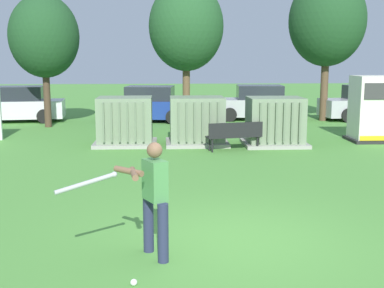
# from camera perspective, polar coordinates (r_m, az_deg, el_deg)

# --- Properties ---
(ground_plane) EXTENTS (96.00, 96.00, 0.00)m
(ground_plane) POSITION_cam_1_polar(r_m,az_deg,el_deg) (8.40, 5.01, -10.83)
(ground_plane) COLOR #51933D
(transformer_west) EXTENTS (2.10, 1.70, 1.62)m
(transformer_west) POSITION_cam_1_polar(r_m,az_deg,el_deg) (17.17, -7.55, 2.50)
(transformer_west) COLOR #9E9B93
(transformer_west) RESTS_ON ground
(transformer_mid_west) EXTENTS (2.10, 1.70, 1.62)m
(transformer_mid_west) POSITION_cam_1_polar(r_m,az_deg,el_deg) (17.10, 0.56, 2.55)
(transformer_mid_west) COLOR #9E9B93
(transformer_mid_west) RESTS_ON ground
(transformer_mid_east) EXTENTS (2.10, 1.70, 1.62)m
(transformer_mid_east) POSITION_cam_1_polar(r_m,az_deg,el_deg) (17.17, 9.33, 2.45)
(transformer_mid_east) COLOR #9E9B93
(transformer_mid_east) RESTS_ON ground
(generator_enclosure) EXTENTS (1.60, 1.40, 2.30)m
(generator_enclosure) POSITION_cam_1_polar(r_m,az_deg,el_deg) (18.87, 19.76, 3.72)
(generator_enclosure) COLOR #262626
(generator_enclosure) RESTS_ON ground
(park_bench) EXTENTS (1.84, 0.78, 0.92)m
(park_bench) POSITION_cam_1_polar(r_m,az_deg,el_deg) (16.05, 4.84, 1.12)
(park_bench) COLOR black
(park_bench) RESTS_ON ground
(batter) EXTENTS (1.53, 1.00, 1.74)m
(batter) POSITION_cam_1_polar(r_m,az_deg,el_deg) (7.45, -4.58, -5.66)
(batter) COLOR #282D4C
(batter) RESTS_ON ground
(sports_ball) EXTENTS (0.09, 0.09, 0.09)m
(sports_ball) POSITION_cam_1_polar(r_m,az_deg,el_deg) (6.90, -6.59, -15.24)
(sports_ball) COLOR white
(sports_ball) RESTS_ON ground
(tree_left) EXTENTS (2.87, 2.87, 5.49)m
(tree_left) POSITION_cam_1_polar(r_m,az_deg,el_deg) (22.19, -16.35, 11.54)
(tree_left) COLOR #4C3828
(tree_left) RESTS_ON ground
(tree_center_left) EXTENTS (3.22, 3.22, 6.15)m
(tree_center_left) POSITION_cam_1_polar(r_m,az_deg,el_deg) (22.29, -0.66, 13.08)
(tree_center_left) COLOR brown
(tree_center_left) RESTS_ON ground
(tree_center_right) EXTENTS (3.46, 3.46, 6.61)m
(tree_center_right) POSITION_cam_1_polar(r_m,az_deg,el_deg) (24.31, 15.00, 13.25)
(tree_center_right) COLOR brown
(tree_center_right) RESTS_ON ground
(parked_car_leftmost) EXTENTS (4.35, 2.23, 1.62)m
(parked_car_leftmost) POSITION_cam_1_polar(r_m,az_deg,el_deg) (24.56, -19.07, 4.16)
(parked_car_leftmost) COLOR silver
(parked_car_leftmost) RESTS_ON ground
(parked_car_left_of_center) EXTENTS (4.39, 2.34, 1.62)m
(parked_car_left_of_center) POSITION_cam_1_polar(r_m,az_deg,el_deg) (23.39, -5.01, 4.40)
(parked_car_left_of_center) COLOR navy
(parked_car_left_of_center) RESTS_ON ground
(parked_car_right_of_center) EXTENTS (4.31, 2.14, 1.62)m
(parked_car_right_of_center) POSITION_cam_1_polar(r_m,az_deg,el_deg) (24.23, 7.35, 4.55)
(parked_car_right_of_center) COLOR #B2B2B7
(parked_car_right_of_center) RESTS_ON ground
(parked_car_rightmost) EXTENTS (4.34, 2.23, 1.62)m
(parked_car_rightmost) POSITION_cam_1_polar(r_m,az_deg,el_deg) (25.36, 19.12, 4.32)
(parked_car_rightmost) COLOR #B2B2B7
(parked_car_rightmost) RESTS_ON ground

